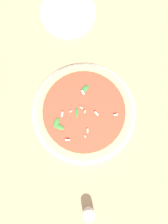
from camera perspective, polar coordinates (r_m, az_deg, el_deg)
The scene contains 4 objects.
ground_plane at distance 0.92m, azimuth -0.83°, elevation 0.23°, with size 6.00×6.00×0.00m, color #9E7A56.
pizza_arugula_main at distance 0.90m, azimuth -0.01°, elevation -0.13°, with size 0.30×0.30×0.05m.
side_plate_white at distance 1.01m, azimuth -2.95°, elevation 17.82°, with size 0.17×0.17×0.02m.
shaker_pepper at distance 0.89m, azimuth 0.86°, elevation -18.15°, with size 0.03×0.03×0.07m.
Camera 1 is at (-0.04, -0.14, 0.91)m, focal length 50.00 mm.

